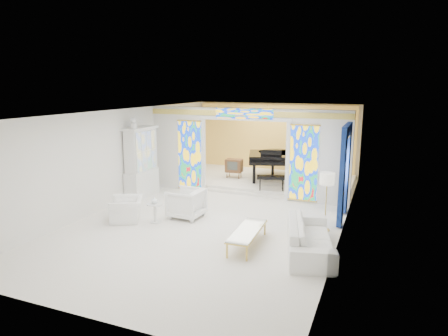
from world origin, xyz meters
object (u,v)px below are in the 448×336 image
at_px(armchair_right, 186,203).
at_px(tv_console, 234,166).
at_px(china_cabinet, 141,163).
at_px(coffee_table, 247,231).
at_px(sofa, 310,237).
at_px(grand_piano, 274,157).
at_px(armchair_left, 127,209).

height_order(armchair_right, tv_console, tv_console).
relative_size(china_cabinet, coffee_table, 1.52).
height_order(sofa, tv_console, tv_console).
distance_m(armchair_right, tv_console, 4.55).
relative_size(sofa, grand_piano, 0.73).
relative_size(china_cabinet, armchair_right, 2.94).
xyz_separation_m(sofa, tv_console, (-3.97, 5.65, 0.29)).
height_order(armchair_left, armchair_right, armchair_right).
bearing_deg(coffee_table, grand_piano, 99.40).
relative_size(armchair_left, tv_console, 1.35).
height_order(armchair_left, coffee_table, armchair_left).
bearing_deg(china_cabinet, armchair_left, -66.51).
bearing_deg(armchair_left, china_cabinet, 174.53).
xyz_separation_m(sofa, coffee_table, (-1.43, -0.20, 0.00)).
distance_m(armchair_left, grand_piano, 6.47).
bearing_deg(sofa, grand_piano, 8.03).
height_order(armchair_left, sofa, sofa).
bearing_deg(armchair_left, sofa, 58.02).
bearing_deg(armchair_right, grand_piano, 168.14).
relative_size(armchair_left, coffee_table, 0.55).
bearing_deg(sofa, china_cabinet, 53.39).
bearing_deg(china_cabinet, armchair_right, -30.70).
xyz_separation_m(china_cabinet, armchair_right, (2.44, -1.45, -0.75)).
relative_size(armchair_left, sofa, 0.40).
xyz_separation_m(china_cabinet, coffee_table, (4.74, -2.76, -0.81)).
distance_m(armchair_right, grand_piano, 5.18).
distance_m(china_cabinet, sofa, 6.73).
xyz_separation_m(armchair_right, tv_console, (-0.24, 4.53, 0.23)).
distance_m(china_cabinet, armchair_right, 2.93).
height_order(sofa, grand_piano, grand_piano).
bearing_deg(tv_console, armchair_left, -105.91).
distance_m(armchair_left, tv_console, 5.52).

